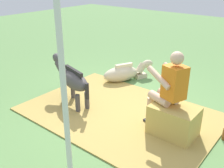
# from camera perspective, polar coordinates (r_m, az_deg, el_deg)

# --- Properties ---
(ground_plane) EXTENTS (24.00, 24.00, 0.00)m
(ground_plane) POSITION_cam_1_polar(r_m,az_deg,el_deg) (5.11, 1.81, -5.17)
(ground_plane) COLOR #608C4C
(hay_patch) EXTENTS (3.45, 2.40, 0.02)m
(hay_patch) POSITION_cam_1_polar(r_m,az_deg,el_deg) (4.91, 1.63, -6.24)
(hay_patch) COLOR tan
(hay_patch) RESTS_ON ground
(hay_bale) EXTENTS (0.72, 0.51, 0.51)m
(hay_bale) POSITION_cam_1_polar(r_m,az_deg,el_deg) (4.31, 13.24, -7.85)
(hay_bale) COLOR tan
(hay_bale) RESTS_ON ground
(person_seated) EXTENTS (0.72, 0.55, 1.39)m
(person_seated) POSITION_cam_1_polar(r_m,az_deg,el_deg) (4.16, 12.18, -0.81)
(person_seated) COLOR #D8AD8C
(person_seated) RESTS_ON ground
(pony_standing) EXTENTS (1.32, 0.56, 0.89)m
(pony_standing) POSITION_cam_1_polar(r_m,az_deg,el_deg) (5.10, -8.72, 1.13)
(pony_standing) COLOR #4C4747
(pony_standing) RESTS_ON ground
(pony_lying) EXTENTS (0.82, 1.32, 0.42)m
(pony_lying) POSITION_cam_1_polar(r_m,az_deg,el_deg) (6.28, 2.73, 2.43)
(pony_lying) COLOR beige
(pony_lying) RESTS_ON ground
(tent_pole_left) EXTENTS (0.06, 0.06, 2.32)m
(tent_pole_left) POSITION_cam_1_polar(r_m,az_deg,el_deg) (2.68, -10.09, -5.67)
(tent_pole_left) COLOR silver
(tent_pole_left) RESTS_ON ground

